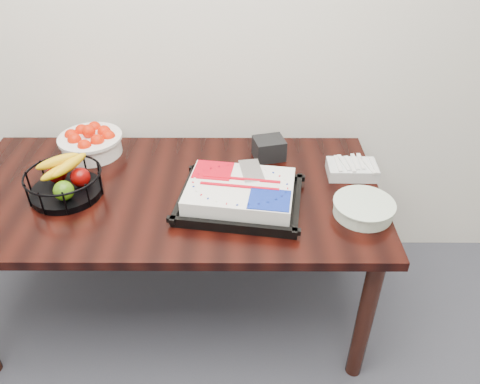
{
  "coord_description": "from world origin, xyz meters",
  "views": [
    {
      "loc": [
        0.31,
        0.37,
        1.9
      ],
      "look_at": [
        0.3,
        1.87,
        0.83
      ],
      "focal_mm": 35.0,
      "sensor_mm": 36.0,
      "label": 1
    }
  ],
  "objects_px": {
    "cake_tray": "(240,195)",
    "napkin_box": "(269,148)",
    "plate_stack": "(363,208)",
    "tangerine_bowl": "(90,138)",
    "table": "(171,205)",
    "fruit_basket": "(64,181)"
  },
  "relations": [
    {
      "from": "cake_tray",
      "to": "napkin_box",
      "type": "bearing_deg",
      "value": 69.79
    },
    {
      "from": "plate_stack",
      "to": "napkin_box",
      "type": "height_order",
      "value": "napkin_box"
    },
    {
      "from": "cake_tray",
      "to": "fruit_basket",
      "type": "bearing_deg",
      "value": 175.25
    },
    {
      "from": "tangerine_bowl",
      "to": "napkin_box",
      "type": "xyz_separation_m",
      "value": [
        0.84,
        -0.04,
        -0.03
      ]
    },
    {
      "from": "cake_tray",
      "to": "plate_stack",
      "type": "xyz_separation_m",
      "value": [
        0.49,
        -0.07,
        -0.02
      ]
    },
    {
      "from": "table",
      "to": "tangerine_bowl",
      "type": "xyz_separation_m",
      "value": [
        -0.4,
        0.3,
        0.17
      ]
    },
    {
      "from": "tangerine_bowl",
      "to": "plate_stack",
      "type": "relative_size",
      "value": 1.22
    },
    {
      "from": "table",
      "to": "fruit_basket",
      "type": "bearing_deg",
      "value": -174.21
    },
    {
      "from": "table",
      "to": "fruit_basket",
      "type": "height_order",
      "value": "fruit_basket"
    },
    {
      "from": "napkin_box",
      "to": "tangerine_bowl",
      "type": "bearing_deg",
      "value": 177.53
    },
    {
      "from": "fruit_basket",
      "to": "plate_stack",
      "type": "height_order",
      "value": "fruit_basket"
    },
    {
      "from": "table",
      "to": "napkin_box",
      "type": "distance_m",
      "value": 0.53
    },
    {
      "from": "cake_tray",
      "to": "tangerine_bowl",
      "type": "height_order",
      "value": "tangerine_bowl"
    },
    {
      "from": "table",
      "to": "tangerine_bowl",
      "type": "distance_m",
      "value": 0.53
    },
    {
      "from": "plate_stack",
      "to": "cake_tray",
      "type": "bearing_deg",
      "value": 171.96
    },
    {
      "from": "cake_tray",
      "to": "tangerine_bowl",
      "type": "relative_size",
      "value": 1.8
    },
    {
      "from": "cake_tray",
      "to": "napkin_box",
      "type": "xyz_separation_m",
      "value": [
        0.13,
        0.36,
        0.0
      ]
    },
    {
      "from": "cake_tray",
      "to": "plate_stack",
      "type": "distance_m",
      "value": 0.49
    },
    {
      "from": "table",
      "to": "cake_tray",
      "type": "xyz_separation_m",
      "value": [
        0.3,
        -0.1,
        0.13
      ]
    },
    {
      "from": "table",
      "to": "tangerine_bowl",
      "type": "height_order",
      "value": "tangerine_bowl"
    },
    {
      "from": "table",
      "to": "napkin_box",
      "type": "height_order",
      "value": "napkin_box"
    },
    {
      "from": "cake_tray",
      "to": "plate_stack",
      "type": "relative_size",
      "value": 2.21
    }
  ]
}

